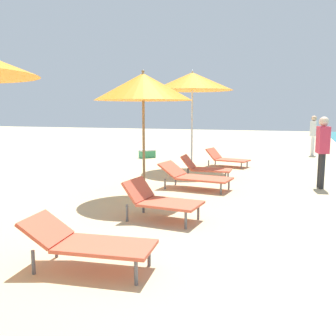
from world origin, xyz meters
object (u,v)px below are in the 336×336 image
object	(u,v)px
person_walking_mid	(323,145)
cooler_box	(147,154)
umbrella_farthest	(192,81)
lounger_fourth_shoreside	(194,176)
lounger_third_shoreside	(88,242)
lounger_farthest_shoreside	(227,158)
umbrella_fourth	(143,87)
lounger_farthest_inland	(205,168)
lounger_fourth_inland	(161,200)
person_walking_near	(313,132)

from	to	relation	value
person_walking_mid	cooler_box	size ratio (longest dim) A/B	2.57
umbrella_farthest	lounger_fourth_shoreside	bearing A→B (deg)	-73.27
lounger_third_shoreside	lounger_farthest_shoreside	distance (m)	8.18
umbrella_fourth	lounger_farthest_inland	world-z (taller)	umbrella_fourth
lounger_third_shoreside	lounger_farthest_inland	xyz separation A→B (m)	(-0.14, 6.02, -0.05)
lounger_farthest_inland	cooler_box	bearing A→B (deg)	128.44
lounger_fourth_inland	umbrella_farthest	world-z (taller)	umbrella_farthest
umbrella_farthest	lounger_fourth_inland	bearing A→B (deg)	-79.95
lounger_farthest_shoreside	lounger_farthest_inland	distance (m)	2.17
person_walking_mid	lounger_farthest_inland	bearing A→B (deg)	-21.06
lounger_fourth_shoreside	umbrella_farthest	xyz separation A→B (m)	(-0.78, 2.58, 2.23)
lounger_fourth_shoreside	person_walking_mid	distance (m)	2.90
person_walking_mid	umbrella_farthest	bearing A→B (deg)	-36.10
umbrella_farthest	person_walking_mid	bearing A→B (deg)	-24.74
lounger_fourth_inland	lounger_farthest_inland	distance (m)	3.99
lounger_third_shoreside	person_walking_mid	size ratio (longest dim) A/B	0.92
lounger_farthest_shoreside	person_walking_mid	distance (m)	3.75
umbrella_farthest	lounger_farthest_inland	size ratio (longest dim) A/B	2.20
lounger_fourth_shoreside	lounger_farthest_shoreside	xyz separation A→B (m)	(0.06, 3.64, -0.04)
umbrella_fourth	cooler_box	distance (m)	6.83
lounger_third_shoreside	person_walking_mid	xyz separation A→B (m)	(2.62, 5.55, 0.64)
lounger_fourth_shoreside	lounger_farthest_inland	size ratio (longest dim) A/B	1.26
lounger_third_shoreside	person_walking_mid	distance (m)	6.17
lounger_third_shoreside	lounger_farthest_inland	distance (m)	6.02
lounger_fourth_shoreside	umbrella_farthest	bearing A→B (deg)	113.60
umbrella_fourth	lounger_farthest_inland	bearing A→B (deg)	77.87
umbrella_fourth	lounger_farthest_shoreside	size ratio (longest dim) A/B	1.80
lounger_farthest_shoreside	person_walking_near	world-z (taller)	person_walking_near
umbrella_fourth	person_walking_near	size ratio (longest dim) A/B	1.62
lounger_fourth_shoreside	umbrella_fourth	bearing A→B (deg)	-113.30
person_walking_near	cooler_box	size ratio (longest dim) A/B	2.47
lounger_fourth_inland	lounger_farthest_shoreside	distance (m)	6.14
cooler_box	umbrella_fourth	bearing A→B (deg)	-68.49
lounger_farthest_shoreside	person_walking_mid	xyz separation A→B (m)	(2.58, -2.63, 0.70)
lounger_fourth_inland	cooler_box	distance (m)	8.05
lounger_fourth_shoreside	lounger_farthest_shoreside	size ratio (longest dim) A/B	1.18
person_walking_mid	lounger_third_shoreside	bearing A→B (deg)	53.40
person_walking_near	lounger_farthest_shoreside	bearing A→B (deg)	-115.44
lounger_farthest_inland	person_walking_mid	xyz separation A→B (m)	(2.76, -0.47, 0.70)
lounger_farthest_shoreside	cooler_box	xyz separation A→B (m)	(-3.15, 1.23, -0.10)
person_walking_mid	cooler_box	distance (m)	6.96
person_walking_mid	lounger_farthest_shoreside	bearing A→B (deg)	-56.94
cooler_box	person_walking_near	bearing A→B (deg)	25.40
lounger_farthest_shoreside	person_walking_near	xyz separation A→B (m)	(2.60, 3.96, 0.66)
lounger_third_shoreside	lounger_fourth_inland	bearing A→B (deg)	80.98
lounger_fourth_shoreside	person_walking_near	world-z (taller)	person_walking_near
lounger_third_shoreside	lounger_fourth_inland	size ratio (longest dim) A/B	1.20
lounger_fourth_shoreside	lounger_fourth_inland	distance (m)	2.50
lounger_third_shoreside	person_walking_mid	bearing A→B (deg)	58.66
lounger_fourth_shoreside	person_walking_mid	world-z (taller)	person_walking_mid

